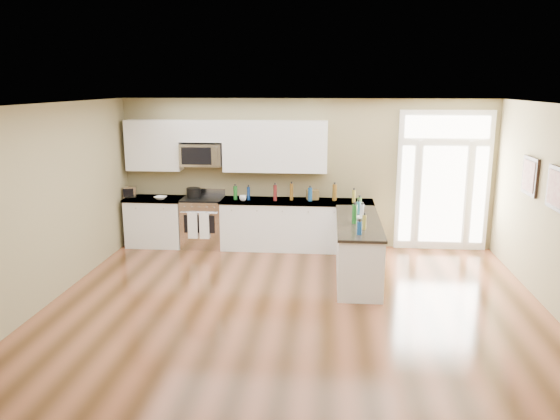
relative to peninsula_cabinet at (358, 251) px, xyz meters
name	(u,v)px	position (x,y,z in m)	size (l,w,h in m)	color
ground	(290,336)	(-0.93, -2.24, -0.43)	(8.00, 8.00, 0.00)	#472A14
room_shell	(290,201)	(-0.93, -2.24, 1.27)	(8.00, 8.00, 8.00)	#8C8159
back_cabinet_left	(156,223)	(-3.80, 1.45, 0.00)	(1.10, 0.66, 0.94)	white
back_cabinet_right	(296,226)	(-1.08, 1.45, 0.00)	(2.85, 0.66, 0.94)	white
peninsula_cabinet	(358,251)	(0.00, 0.00, 0.00)	(0.69, 2.32, 0.94)	white
upper_cabinet_left	(154,145)	(-3.81, 1.59, 1.49)	(1.04, 0.33, 0.95)	white
upper_cabinet_right	(275,146)	(-1.50, 1.59, 1.49)	(1.94, 0.33, 0.95)	white
upper_cabinet_short	(202,131)	(-2.88, 1.59, 1.77)	(0.82, 0.33, 0.40)	white
microwave	(202,155)	(-2.88, 1.56, 1.33)	(0.78, 0.41, 0.42)	silver
entry_door	(443,181)	(1.62, 1.71, 0.87)	(1.70, 0.10, 2.60)	white
wall_art_near	(530,176)	(2.54, -0.04, 1.27)	(0.05, 0.58, 0.58)	black
wall_art_far	(557,188)	(2.54, -1.04, 1.27)	(0.05, 0.58, 0.58)	black
kitchen_range	(203,222)	(-2.87, 1.45, 0.04)	(0.77, 0.68, 1.08)	silver
stockpot	(194,192)	(-3.04, 1.48, 0.62)	(0.26, 0.26, 0.20)	black
toaster_oven	(130,192)	(-4.28, 1.46, 0.61)	(0.24, 0.19, 0.21)	silver
cardboard_box	(313,195)	(-0.79, 1.56, 0.59)	(0.22, 0.16, 0.18)	brown
bowl_left	(160,198)	(-3.64, 1.31, 0.53)	(0.22, 0.22, 0.05)	white
bowl_peninsula	(360,218)	(0.03, 0.06, 0.53)	(0.16, 0.16, 0.05)	white
cup_counter	(243,198)	(-2.07, 1.32, 0.56)	(0.13, 0.13, 0.10)	white
counter_bottles	(321,201)	(-0.61, 0.81, 0.63)	(2.35, 2.43, 0.31)	#19591E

